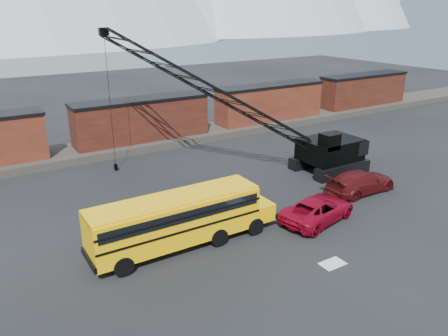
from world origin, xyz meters
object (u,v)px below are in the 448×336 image
object	(u,v)px
school_bus	(181,218)
maroon_suv	(361,182)
crawler_crane	(214,92)
red_pickup	(318,209)

from	to	relation	value
school_bus	maroon_suv	size ratio (longest dim) A/B	1.98
maroon_suv	crawler_crane	size ratio (longest dim) A/B	0.31
red_pickup	crawler_crane	size ratio (longest dim) A/B	0.30
red_pickup	maroon_suv	bearing A→B (deg)	-85.60
maroon_suv	crawler_crane	world-z (taller)	crawler_crane
maroon_suv	school_bus	bearing A→B (deg)	90.19
school_bus	maroon_suv	bearing A→B (deg)	0.08
red_pickup	crawler_crane	distance (m)	12.91
school_bus	red_pickup	world-z (taller)	school_bus
school_bus	crawler_crane	xyz separation A→B (m)	(7.91, 9.55, 5.06)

